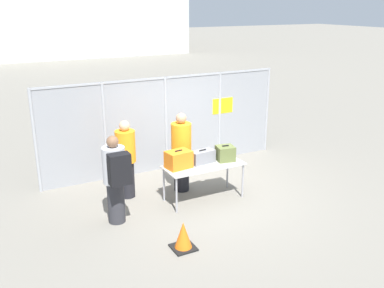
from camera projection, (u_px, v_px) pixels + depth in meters
The scene contains 12 objects.
ground_plane at pixel (205, 198), 9.17m from camera, with size 120.00×120.00×0.00m, color slate.
fence_section at pixel (166, 122), 10.46m from camera, with size 6.19×0.07×2.32m.
inspection_table at pixel (204, 168), 8.90m from camera, with size 1.68×0.73×0.78m.
suitcase_orange at pixel (179, 159), 8.66m from camera, with size 0.54×0.41×0.38m.
suitcase_grey at pixel (203, 157), 8.94m from camera, with size 0.54×0.31×0.30m.
suitcase_olive at pixel (225, 153), 9.08m from camera, with size 0.42×0.39×0.34m.
traveler_hooded at pixel (116, 177), 7.83m from camera, with size 0.42×0.66×1.71m.
security_worker_near at pixel (181, 151), 9.28m from camera, with size 0.44×0.44×1.77m.
security_worker_far at pixel (126, 158), 8.97m from camera, with size 0.42×0.42×1.69m.
utility_trailer at pixel (189, 132), 12.41m from camera, with size 3.49×2.09×0.69m.
distant_hangar at pixel (61, 5), 36.26m from camera, with size 17.33×13.73×7.57m.
traffic_cone at pixel (183, 237), 7.21m from camera, with size 0.39×0.39×0.49m.
Camera 1 is at (-4.13, -7.25, 3.97)m, focal length 40.00 mm.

